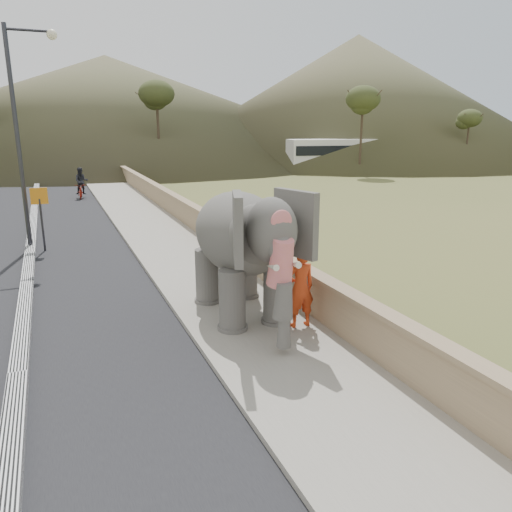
# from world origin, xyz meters

# --- Properties ---
(ground) EXTENTS (160.00, 160.00, 0.00)m
(ground) POSITION_xyz_m (0.00, 0.00, 0.00)
(ground) COLOR olive
(ground) RESTS_ON ground
(road) EXTENTS (7.00, 120.00, 0.03)m
(road) POSITION_xyz_m (-5.00, 10.00, 0.01)
(road) COLOR black
(road) RESTS_ON ground
(median) EXTENTS (0.35, 120.00, 0.22)m
(median) POSITION_xyz_m (-5.00, 10.00, 0.11)
(median) COLOR black
(median) RESTS_ON ground
(walkway) EXTENTS (3.00, 120.00, 0.15)m
(walkway) POSITION_xyz_m (0.00, 10.00, 0.07)
(walkway) COLOR #9E9687
(walkway) RESTS_ON ground
(parapet) EXTENTS (0.30, 120.00, 1.10)m
(parapet) POSITION_xyz_m (1.65, 10.00, 0.55)
(parapet) COLOR tan
(parapet) RESTS_ON ground
(lamppost) EXTENTS (1.76, 0.36, 8.00)m
(lamppost) POSITION_xyz_m (-4.69, 11.20, 4.87)
(lamppost) COLOR #323338
(lamppost) RESTS_ON ground
(signboard) EXTENTS (0.60, 0.08, 2.40)m
(signboard) POSITION_xyz_m (-4.50, 10.78, 1.64)
(signboard) COLOR #2D2D33
(signboard) RESTS_ON ground
(cow) EXTENTS (1.80, 1.35, 1.39)m
(cow) POSITION_xyz_m (6.12, 11.95, 0.69)
(cow) COLOR brown
(cow) RESTS_ON ground
(distant_car) EXTENTS (4.56, 3.21, 1.44)m
(distant_car) POSITION_xyz_m (18.06, 35.06, 0.72)
(distant_car) COLOR silver
(distant_car) RESTS_ON ground
(bus_white) EXTENTS (11.24, 4.05, 3.10)m
(bus_white) POSITION_xyz_m (22.82, 33.70, 1.55)
(bus_white) COLOR white
(bus_white) RESTS_ON ground
(bus_orange) EXTENTS (11.27, 4.50, 3.10)m
(bus_orange) POSITION_xyz_m (28.66, 33.64, 1.55)
(bus_orange) COLOR orange
(bus_orange) RESTS_ON ground
(hill_right) EXTENTS (56.00, 56.00, 16.00)m
(hill_right) POSITION_xyz_m (36.00, 52.00, 8.00)
(hill_right) COLOR brown
(hill_right) RESTS_ON ground
(hill_far) EXTENTS (80.00, 80.00, 14.00)m
(hill_far) POSITION_xyz_m (5.00, 70.00, 7.00)
(hill_far) COLOR brown
(hill_far) RESTS_ON ground
(elephant_and_man) EXTENTS (2.39, 4.36, 3.15)m
(elephant_and_man) POSITION_xyz_m (0.02, 1.83, 1.71)
(elephant_and_man) COLOR #65615B
(elephant_and_man) RESTS_ON ground
(motorcyclist) EXTENTS (0.92, 1.81, 1.95)m
(motorcyclist) POSITION_xyz_m (-2.26, 24.43, 0.76)
(motorcyclist) COLOR maroon
(motorcyclist) RESTS_ON ground
(trees) EXTENTS (47.34, 42.73, 9.42)m
(trees) POSITION_xyz_m (1.66, 28.73, 4.04)
(trees) COLOR #473828
(trees) RESTS_ON ground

